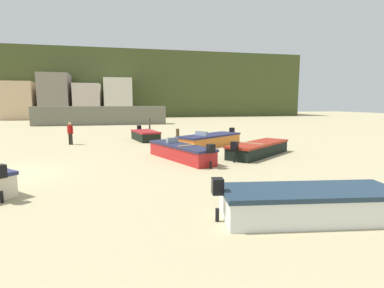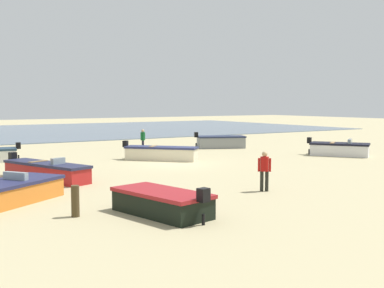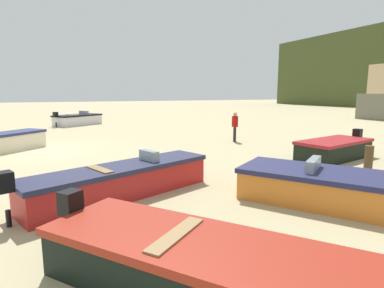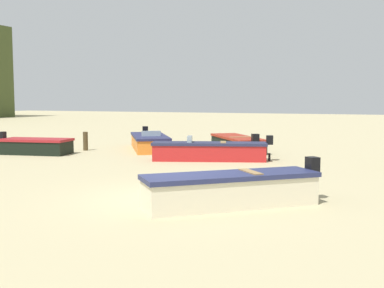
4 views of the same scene
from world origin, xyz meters
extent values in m
plane|color=tan|center=(0.00, 0.00, 0.00)|extent=(160.00, 160.00, 0.00)
cube|color=slate|center=(0.00, -36.00, 0.03)|extent=(80.00, 36.00, 0.06)
cube|color=gray|center=(-8.06, -6.41, 0.41)|extent=(3.91, 2.82, 0.83)
cube|color=#222B48|center=(-8.06, -6.41, 0.89)|extent=(4.03, 2.93, 0.12)
cube|color=black|center=(-6.24, -7.20, 1.07)|extent=(0.38, 0.40, 0.40)
cylinder|color=black|center=(-6.24, -7.20, 0.21)|extent=(0.13, 0.13, 0.41)
cube|color=#B42020|center=(7.96, 2.03, 0.35)|extent=(2.78, 5.02, 0.69)
cube|color=#242744|center=(7.96, 2.03, 0.75)|extent=(2.89, 5.14, 0.12)
cube|color=black|center=(8.89, -0.45, 0.93)|extent=(0.40, 0.38, 0.40)
cylinder|color=black|center=(8.89, -0.45, 0.17)|extent=(0.13, 0.13, 0.35)
cube|color=#8C9EA8|center=(7.65, 2.84, 0.95)|extent=(0.69, 0.42, 0.28)
cube|color=olive|center=(8.18, 1.45, 0.80)|extent=(0.96, 0.56, 0.08)
cube|color=black|center=(6.77, 10.84, 0.33)|extent=(2.14, 3.57, 0.65)
cube|color=maroon|center=(6.77, 10.84, 0.71)|extent=(2.24, 3.69, 0.12)
cube|color=black|center=(6.38, 12.65, 0.89)|extent=(0.37, 0.34, 0.40)
cylinder|color=black|center=(6.38, 12.65, 0.16)|extent=(0.12, 0.12, 0.33)
cube|color=beige|center=(-0.24, -1.90, 0.36)|extent=(3.86, 3.99, 0.73)
cube|color=navy|center=(-0.24, -1.90, 0.79)|extent=(3.99, 4.12, 0.12)
cube|color=black|center=(1.40, -3.63, 0.97)|extent=(0.42, 0.42, 0.40)
cylinder|color=black|center=(1.40, -3.63, 0.18)|extent=(0.14, 0.14, 0.36)
cube|color=olive|center=(0.14, -2.30, 0.84)|extent=(0.88, 0.85, 0.08)
cube|color=#8C9EA8|center=(10.22, 6.23, 0.93)|extent=(0.73, 0.93, 0.28)
cube|color=black|center=(7.29, -6.46, 0.92)|extent=(0.32, 0.36, 0.40)
cylinder|color=black|center=(7.29, -6.46, 0.17)|extent=(0.11, 0.11, 0.34)
cube|color=silver|center=(-11.55, 2.35, 0.37)|extent=(3.43, 3.97, 0.74)
cube|color=black|center=(-11.55, 2.35, 0.80)|extent=(3.55, 4.10, 0.12)
cube|color=black|center=(-10.42, 0.68, 0.98)|extent=(0.42, 0.41, 0.40)
cylinder|color=black|center=(-10.42, 0.68, 0.18)|extent=(0.14, 0.14, 0.37)
cube|color=#8C9EA8|center=(-11.91, 2.88, 1.00)|extent=(0.93, 0.72, 0.28)
cube|color=#9B784A|center=(-11.29, 1.97, 0.85)|extent=(1.29, 0.99, 0.08)
cylinder|color=#493A22|center=(9.19, 9.65, 0.50)|extent=(0.25, 0.25, 0.99)
cylinder|color=black|center=(-1.72, -7.42, 0.41)|extent=(0.18, 0.18, 0.82)
cylinder|color=black|center=(-1.66, -7.24, 0.41)|extent=(0.18, 0.18, 0.82)
cylinder|color=#115324|center=(-1.69, -7.33, 1.11)|extent=(0.44, 0.44, 0.58)
cylinder|color=#115324|center=(-1.77, -7.54, 1.07)|extent=(0.12, 0.12, 0.54)
cylinder|color=#115324|center=(-1.61, -7.12, 1.07)|extent=(0.12, 0.12, 0.54)
sphere|color=tan|center=(-1.69, -7.33, 1.51)|extent=(0.28, 0.28, 0.22)
cylinder|color=black|center=(1.40, 9.45, 0.41)|extent=(0.20, 0.20, 0.82)
cylinder|color=black|center=(1.25, 9.57, 0.41)|extent=(0.20, 0.20, 0.82)
cylinder|color=#AF1411|center=(1.33, 9.51, 1.11)|extent=(0.48, 0.48, 0.58)
cylinder|color=#AF1411|center=(1.50, 9.38, 1.07)|extent=(0.13, 0.13, 0.54)
cylinder|color=#AF1411|center=(1.15, 9.65, 1.07)|extent=(0.13, 0.13, 0.54)
sphere|color=tan|center=(1.33, 9.51, 1.51)|extent=(0.31, 0.31, 0.22)
camera|label=1|loc=(5.02, -13.46, 2.99)|focal=28.21mm
camera|label=2|loc=(14.05, 24.07, 3.57)|focal=44.95mm
camera|label=3|loc=(15.79, 0.50, 2.67)|focal=29.16mm
camera|label=4|loc=(-11.39, -5.85, 2.69)|focal=44.37mm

